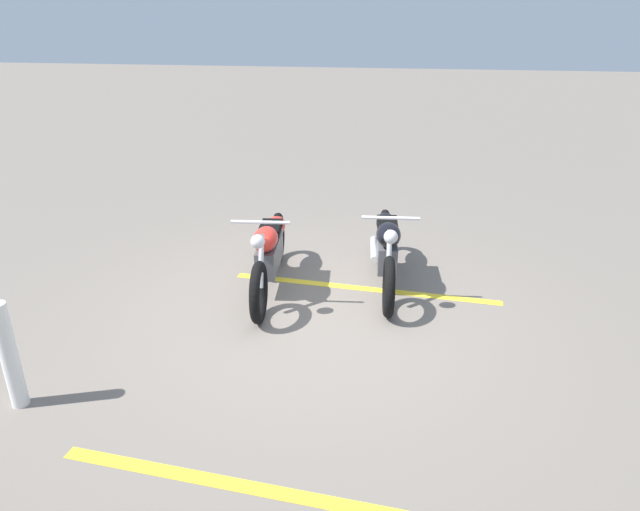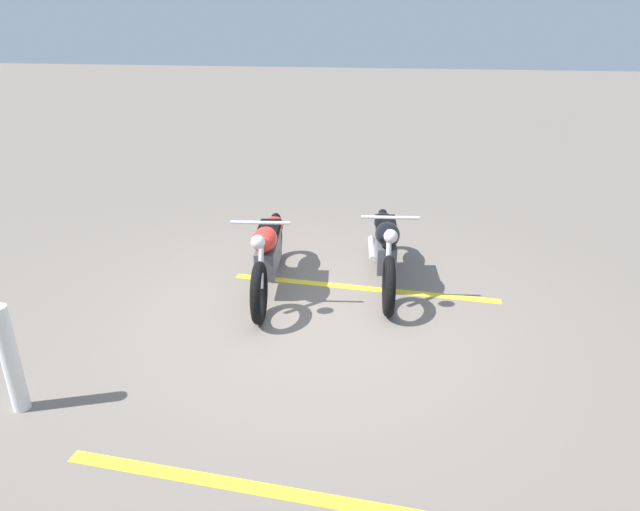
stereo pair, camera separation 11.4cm
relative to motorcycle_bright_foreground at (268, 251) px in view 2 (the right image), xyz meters
name	(u,v)px [view 2 (the right image)]	position (x,y,z in m)	size (l,w,h in m)	color
ground_plane	(318,314)	(0.60, 0.69, -0.46)	(60.00, 60.00, 0.00)	slate
motorcycle_bright_foreground	(268,251)	(0.00, 0.00, 0.00)	(2.23, 0.63, 1.04)	black
motorcycle_dark_foreground	(385,246)	(-0.36, 1.35, 0.00)	(2.23, 0.62, 1.04)	black
bollard_post	(10,359)	(2.54, -1.53, 0.02)	(0.14, 0.14, 0.96)	white
parking_stripe_near	(363,288)	(-0.11, 1.12, -0.46)	(3.20, 0.12, 0.01)	yellow
parking_stripe_mid	(278,492)	(3.12, 0.78, -0.46)	(3.20, 0.12, 0.01)	yellow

